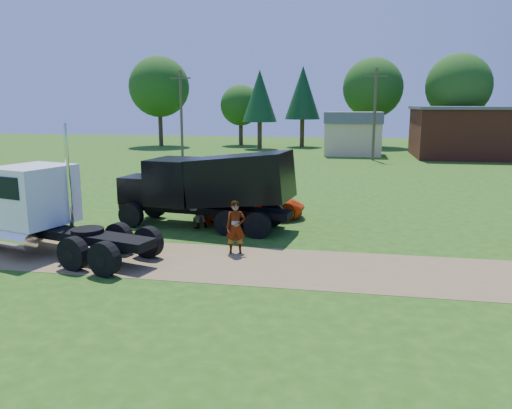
% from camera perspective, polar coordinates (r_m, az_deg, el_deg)
% --- Properties ---
extents(ground, '(140.00, 140.00, 0.00)m').
position_cam_1_polar(ground, '(17.64, -1.77, -6.81)').
color(ground, '#244D10').
rests_on(ground, ground).
extents(dirt_track, '(120.00, 4.20, 0.01)m').
position_cam_1_polar(dirt_track, '(17.63, -1.77, -6.80)').
color(dirt_track, brown).
rests_on(dirt_track, ground).
extents(white_semi_tractor, '(8.18, 4.54, 4.84)m').
position_cam_1_polar(white_semi_tractor, '(20.51, -23.81, -0.43)').
color(white_semi_tractor, black).
rests_on(white_semi_tractor, ground).
extents(black_dump_truck, '(8.36, 3.52, 3.55)m').
position_cam_1_polar(black_dump_truck, '(22.44, -5.32, 2.23)').
color(black_dump_truck, black).
rests_on(black_dump_truck, ground).
extents(orange_pickup, '(6.00, 4.26, 1.52)m').
position_cam_1_polar(orange_pickup, '(24.43, -0.82, 0.18)').
color(orange_pickup, '#EA410B').
rests_on(orange_pickup, ground).
extents(spectator_a, '(0.83, 0.65, 2.01)m').
position_cam_1_polar(spectator_a, '(18.61, -2.33, -2.62)').
color(spectator_a, '#999999').
rests_on(spectator_a, ground).
extents(spectator_b, '(1.02, 1.00, 1.66)m').
position_cam_1_polar(spectator_b, '(22.58, -6.63, -0.65)').
color(spectator_b, '#999999').
rests_on(spectator_b, ground).
extents(brick_building, '(15.40, 10.40, 5.30)m').
position_cam_1_polar(brick_building, '(58.25, 25.04, 7.52)').
color(brick_building, brown).
rests_on(brick_building, ground).
extents(tan_shed, '(6.20, 5.40, 4.70)m').
position_cam_1_polar(tan_shed, '(56.45, 11.02, 8.04)').
color(tan_shed, tan).
rests_on(tan_shed, ground).
extents(utility_poles, '(42.20, 0.28, 9.00)m').
position_cam_1_polar(utility_poles, '(51.43, 13.41, 10.19)').
color(utility_poles, '#4D422C').
rests_on(utility_poles, ground).
extents(tree_row, '(55.04, 11.88, 11.72)m').
position_cam_1_polar(tree_row, '(65.63, 10.12, 12.74)').
color(tree_row, '#352015').
rests_on(tree_row, ground).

